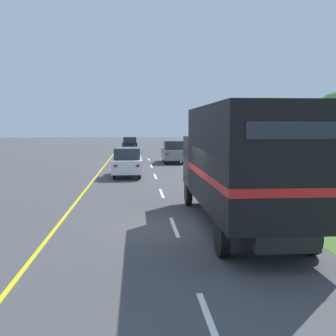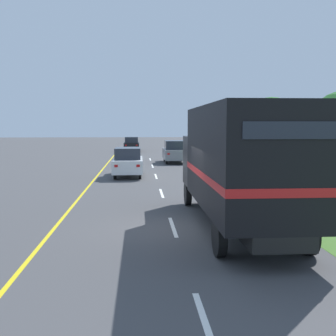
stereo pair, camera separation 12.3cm
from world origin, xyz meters
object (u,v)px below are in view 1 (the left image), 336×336
lead_car_grey_ahead (173,152)px  roadside_tree_far (291,120)px  horse_trailer_truck (242,162)px  highway_sign (290,152)px  roadside_tree_mid (270,122)px  lead_car_white (127,162)px  lead_car_black_ahead (130,144)px

lead_car_grey_ahead → roadside_tree_far: roadside_tree_far is taller
horse_trailer_truck → highway_sign: 7.58m
highway_sign → roadside_tree_far: bearing=69.4°
roadside_tree_far → roadside_tree_mid: bearing=-124.0°
lead_car_white → roadside_tree_mid: 12.12m
highway_sign → roadside_tree_mid: 12.85m
lead_car_black_ahead → roadside_tree_far: bearing=-45.2°
lead_car_white → highway_sign: bearing=-43.5°
horse_trailer_truck → lead_car_white: horse_trailer_truck is taller
lead_car_grey_ahead → lead_car_white: bearing=-111.2°
lead_car_grey_ahead → roadside_tree_mid: (7.00, -4.37, 2.47)m
lead_car_white → roadside_tree_far: (14.39, 10.62, 2.77)m
lead_car_grey_ahead → lead_car_black_ahead: lead_car_grey_ahead is taller
roadside_tree_mid → roadside_tree_far: 6.61m
lead_car_white → highway_sign: (7.66, -7.26, 1.04)m
highway_sign → lead_car_grey_ahead: bearing=103.3°
roadside_tree_far → horse_trailer_truck: bearing=-113.6°
horse_trailer_truck → lead_car_white: size_ratio=2.07×
lead_car_grey_ahead → roadside_tree_mid: bearing=-31.9°
lead_car_white → lead_car_grey_ahead: (3.69, 9.51, 0.04)m
lead_car_grey_ahead → roadside_tree_mid: 8.62m
roadside_tree_mid → roadside_tree_far: size_ratio=1.01×
horse_trailer_truck → highway_sign: horse_trailer_truck is taller
horse_trailer_truck → roadside_tree_mid: 20.16m
highway_sign → horse_trailer_truck: bearing=-121.2°
horse_trailer_truck → lead_car_black_ahead: horse_trailer_truck is taller
lead_car_grey_ahead → roadside_tree_far: bearing=5.9°
horse_trailer_truck → roadside_tree_far: size_ratio=1.69×
horse_trailer_truck → lead_car_white: 14.29m
lead_car_grey_ahead → roadside_tree_mid: roadside_tree_mid is taller
horse_trailer_truck → roadside_tree_mid: (6.95, 18.88, 1.35)m
lead_car_white → lead_car_black_ahead: bearing=90.4°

